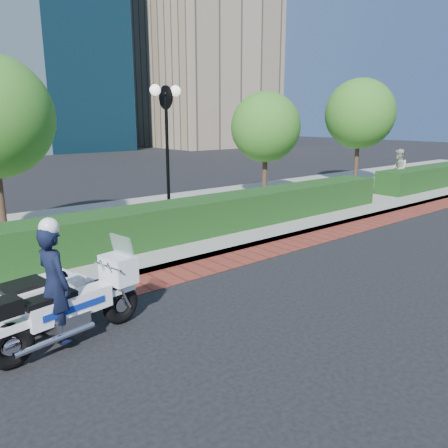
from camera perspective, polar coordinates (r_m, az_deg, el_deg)
ground at (r=9.47m, az=5.02°, el=-7.47°), size 120.00×120.00×0.00m
brick_strip at (r=10.51m, az=-0.74°, el=-5.20°), size 60.00×1.00×0.01m
sidewalk at (r=14.14m, az=-12.28°, el=-0.27°), size 60.00×8.00×0.15m
hedge_main at (r=11.98m, az=-7.08°, el=0.26°), size 18.00×1.20×1.00m
hedge_far at (r=24.48m, az=26.42°, el=5.78°), size 10.00×1.20×1.00m
lamppost at (r=13.55m, az=-7.48°, el=11.66°), size 1.02×0.70×4.21m
tree_c at (r=18.03m, az=5.46°, el=12.47°), size 2.80×2.80×4.30m
tree_d at (r=23.09m, az=17.31°, el=13.57°), size 3.40×3.40×5.16m
tower_right at (r=56.95m, az=-2.09°, el=24.37°), size 14.00×12.00×28.00m
police_motorcycle at (r=7.38m, az=-21.69°, el=-8.88°), size 2.51×1.80×2.04m
pedestrian at (r=21.97m, az=21.78°, el=6.64°), size 1.16×1.11×1.88m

